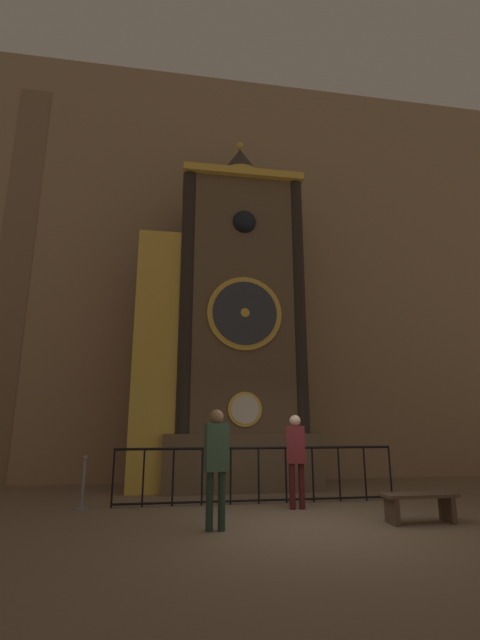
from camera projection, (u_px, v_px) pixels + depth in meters
ground_plane at (309, 526)px, 6.50m from camera, size 28.00×28.00×0.00m
cathedral_back_wall at (244, 260)px, 13.16m from camera, size 24.00×0.32×12.82m
clock_tower at (227, 326)px, 11.00m from camera, size 4.48×1.77×9.40m
railing_fence at (259, 472)px, 8.44m from camera, size 5.60×0.05×1.06m
visitor_near at (216, 456)px, 6.44m from camera, size 0.37×0.27×1.73m
visitor_far at (296, 451)px, 8.00m from camera, size 0.39×0.31×1.67m
stanchion_post at (83, 492)px, 7.84m from camera, size 0.28×0.28×0.94m
visitor_bench at (419, 502)px, 6.77m from camera, size 1.18×0.40×0.44m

